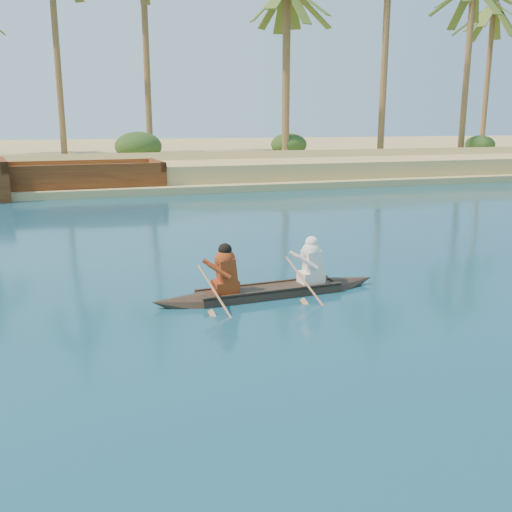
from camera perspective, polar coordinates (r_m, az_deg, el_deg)
name	(u,v)px	position (r m, az deg, el deg)	size (l,w,h in m)	color
sandy_embankment	(193,155)	(54.02, -6.27, 10.02)	(150.00, 51.00, 1.50)	tan
palm_grove	(226,57)	(42.61, -3.01, 19.29)	(110.00, 14.00, 16.00)	#475E21
shrub_cluster	(241,157)	(39.08, -1.53, 9.86)	(100.00, 6.00, 2.40)	#223814
canoe	(269,284)	(11.83, 1.36, -2.77)	(5.00, 0.98, 1.37)	#32261B
barge_mid	(51,181)	(30.42, -19.79, 7.04)	(11.08, 4.18, 1.82)	brown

